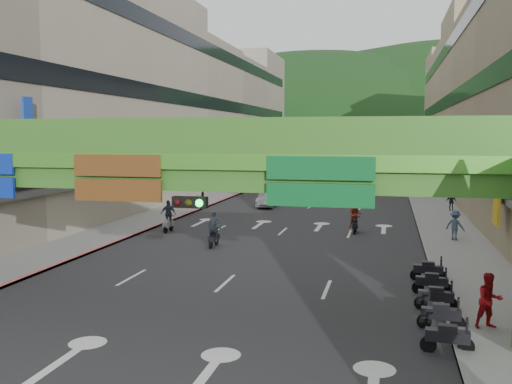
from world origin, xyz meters
TOP-DOWN VIEW (x-y plane):
  - road_slab at (0.00, 50.00)m, footprint 18.00×140.00m
  - sidewalk_left at (-11.00, 50.00)m, footprint 4.00×140.00m
  - sidewalk_right at (11.00, 50.00)m, footprint 4.00×140.00m
  - curb_left at (-9.10, 50.00)m, footprint 0.20×140.00m
  - curb_right at (9.10, 50.00)m, footprint 0.20×140.00m
  - building_row_left at (-18.93, 50.00)m, footprint 12.80×95.00m
  - overpass_near at (0.93, 5.38)m, footprint 28.00×12.27m
  - overpass_far at (0.00, 65.00)m, footprint 28.00×2.20m
  - hill_left at (-15.00, 160.00)m, footprint 168.00×140.00m
  - hill_right at (25.00, 180.00)m, footprint 208.00×176.00m
  - bunting_string at (0.00, 30.00)m, footprint 26.00×0.36m
  - scooter_rider_near at (-2.96, 19.77)m, footprint 0.66×1.60m
  - scooter_rider_mid at (4.84, 26.49)m, footprint 0.92×1.60m
  - scooter_rider_left at (-7.50, 24.00)m, footprint 1.09×1.60m
  - scooter_rider_far at (-5.67, 50.25)m, footprint 0.96×1.59m
  - parked_scooter_row at (8.80, 10.11)m, footprint 1.60×9.35m
  - car_silver at (-3.77, 38.72)m, footprint 1.61×4.28m
  - car_yellow at (1.76, 67.83)m, footprint 2.06×4.57m
  - pedestrian_red at (10.33, 8.00)m, footprint 1.08×0.95m
  - pedestrian_dark at (12.20, 38.93)m, footprint 0.90×0.43m
  - pedestrian_blue at (11.00, 24.58)m, footprint 1.01×0.90m

SIDE VIEW (x-z plane):
  - hill_left at x=-15.00m, z-range -56.00..56.00m
  - hill_right at x=25.00m, z-range -64.00..64.00m
  - road_slab at x=0.00m, z-range 0.00..0.02m
  - sidewalk_left at x=-11.00m, z-range 0.00..0.15m
  - sidewalk_right at x=11.00m, z-range 0.00..0.15m
  - curb_left at x=-9.10m, z-range 0.00..0.18m
  - curb_right at x=9.10m, z-range 0.00..0.18m
  - parked_scooter_row at x=8.80m, z-range -0.02..1.06m
  - car_silver at x=-3.77m, z-range 0.00..1.39m
  - pedestrian_dark at x=12.20m, z-range 0.00..1.50m
  - car_yellow at x=1.76m, z-range 0.00..1.52m
  - pedestrian_blue at x=11.00m, z-range 0.00..1.82m
  - pedestrian_red at x=10.33m, z-range 0.00..1.86m
  - scooter_rider_near at x=-2.96m, z-range -0.06..2.09m
  - scooter_rider_far at x=-5.67m, z-range 0.02..2.18m
  - scooter_rider_left at x=-7.50m, z-range 0.02..2.20m
  - scooter_rider_mid at x=4.84m, z-range 0.05..2.24m
  - overpass_near at x=0.93m, z-range 1.66..8.76m
  - overpass_far at x=0.00m, z-range 1.85..8.95m
  - bunting_string at x=0.00m, z-range 5.73..6.19m
  - building_row_left at x=-18.93m, z-range -0.04..18.96m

